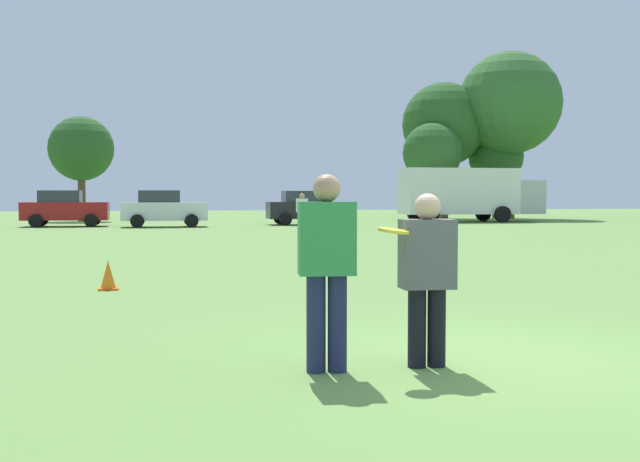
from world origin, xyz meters
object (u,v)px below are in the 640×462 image
(player_defender, at_px, (427,271))
(frisbee, at_px, (393,231))
(box_truck, at_px, (468,193))
(parked_car_far_right, at_px, (305,208))
(player_thrower, at_px, (327,261))
(traffic_cone, at_px, (108,276))
(parked_car_mid_right, at_px, (64,208))
(parked_car_near_right, at_px, (163,208))
(bystander_field_marshal, at_px, (302,210))

(player_defender, height_order, frisbee, player_defender)
(player_defender, relative_size, box_truck, 0.18)
(box_truck, bearing_deg, player_defender, -114.95)
(player_defender, relative_size, parked_car_far_right, 0.36)
(player_thrower, height_order, traffic_cone, player_thrower)
(player_thrower, bearing_deg, box_truck, 63.86)
(player_thrower, relative_size, traffic_cone, 3.55)
(parked_car_mid_right, distance_m, box_truck, 22.88)
(player_defender, xyz_separation_m, frisbee, (-0.36, -0.12, 0.36))
(parked_car_far_right, xyz_separation_m, box_truck, (10.40, 2.07, 0.83))
(player_defender, distance_m, parked_car_near_right, 32.61)
(parked_car_near_right, distance_m, parked_car_far_right, 7.67)
(traffic_cone, relative_size, parked_car_near_right, 0.11)
(parked_car_near_right, height_order, parked_car_far_right, same)
(player_thrower, height_order, parked_car_far_right, parked_car_far_right)
(parked_car_near_right, xyz_separation_m, box_truck, (17.96, 3.38, 0.83))
(parked_car_mid_right, distance_m, parked_car_near_right, 5.12)
(parked_car_near_right, bearing_deg, traffic_cone, -93.81)
(frisbee, bearing_deg, box_truck, 64.66)
(frisbee, distance_m, parked_car_mid_right, 34.85)
(frisbee, height_order, parked_car_mid_right, parked_car_mid_right)
(traffic_cone, height_order, box_truck, box_truck)
(player_thrower, xyz_separation_m, traffic_cone, (-2.05, 6.48, -0.73))
(frisbee, xyz_separation_m, parked_car_near_right, (-0.87, 32.71, -0.30))
(parked_car_mid_right, bearing_deg, traffic_cone, -83.61)
(frisbee, xyz_separation_m, bystander_field_marshal, (4.81, 26.14, -0.29))
(bystander_field_marshal, bearing_deg, traffic_cone, -110.80)
(box_truck, relative_size, bystander_field_marshal, 5.18)
(traffic_cone, xyz_separation_m, parked_car_mid_right, (-3.11, 27.76, 0.69))
(parked_car_near_right, bearing_deg, bystander_field_marshal, -49.15)
(bystander_field_marshal, bearing_deg, player_thrower, -101.67)
(player_defender, distance_m, frisbee, 0.52)
(frisbee, bearing_deg, traffic_cone, 111.46)
(parked_car_near_right, bearing_deg, frisbee, -88.48)
(player_thrower, relative_size, parked_car_far_right, 0.40)
(box_truck, bearing_deg, parked_car_near_right, -169.34)
(player_defender, xyz_separation_m, parked_car_near_right, (-1.22, 32.59, 0.07))
(frisbee, height_order, parked_car_near_right, parked_car_near_right)
(player_thrower, relative_size, parked_car_mid_right, 0.40)
(traffic_cone, distance_m, box_truck, 35.47)
(player_thrower, xyz_separation_m, parked_car_mid_right, (-5.15, 34.24, -0.03))
(player_thrower, xyz_separation_m, parked_car_near_right, (-0.31, 32.57, -0.03))
(player_thrower, distance_m, frisbee, 0.63)
(player_defender, relative_size, parked_car_mid_right, 0.36)
(player_thrower, distance_m, parked_car_far_right, 34.64)
(parked_car_mid_right, height_order, parked_car_near_right, same)
(traffic_cone, xyz_separation_m, parked_car_near_right, (1.74, 26.09, 0.69))
(player_defender, bearing_deg, parked_car_far_right, 79.41)
(parked_car_far_right, relative_size, box_truck, 0.50)
(player_defender, height_order, parked_car_mid_right, parked_car_mid_right)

